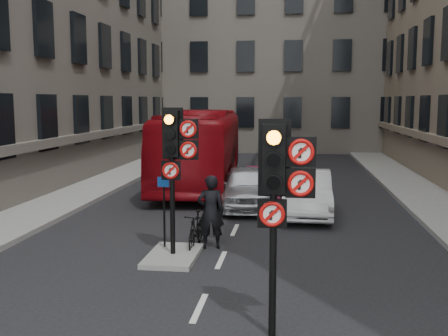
% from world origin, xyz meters
% --- Properties ---
extents(pavement_left, '(3.00, 50.00, 0.16)m').
position_xyz_m(pavement_left, '(-7.20, 12.00, 0.08)').
color(pavement_left, gray).
rests_on(pavement_left, ground).
extents(pavement_right, '(3.00, 50.00, 0.16)m').
position_xyz_m(pavement_right, '(7.20, 12.00, 0.08)').
color(pavement_right, gray).
rests_on(pavement_right, ground).
extents(centre_island, '(1.20, 2.00, 0.12)m').
position_xyz_m(centre_island, '(-1.20, 5.00, 0.06)').
color(centre_island, gray).
rests_on(centre_island, ground).
extents(building_far, '(30.00, 14.00, 20.00)m').
position_xyz_m(building_far, '(0.00, 38.00, 10.00)').
color(building_far, '#6A6359').
rests_on(building_far, ground).
extents(signal_near, '(0.91, 0.40, 3.58)m').
position_xyz_m(signal_near, '(1.49, 0.99, 2.58)').
color(signal_near, black).
rests_on(signal_near, ground).
extents(signal_far, '(0.91, 0.40, 3.58)m').
position_xyz_m(signal_far, '(-1.11, 4.99, 2.70)').
color(signal_far, black).
rests_on(signal_far, centre_island).
extents(car_silver, '(2.22, 4.57, 1.50)m').
position_xyz_m(car_silver, '(0.04, 11.35, 0.75)').
color(car_silver, '#B4B8BD').
rests_on(car_silver, ground).
extents(car_white, '(1.61, 4.53, 1.49)m').
position_xyz_m(car_white, '(2.18, 10.48, 0.74)').
color(car_white, silver).
rests_on(car_white, ground).
extents(car_pink, '(1.75, 4.22, 1.22)m').
position_xyz_m(car_pink, '(0.47, 12.19, 0.61)').
color(car_pink, '#CA3B70').
rests_on(car_pink, ground).
extents(bus_red, '(3.67, 12.50, 3.44)m').
position_xyz_m(bus_red, '(-2.50, 16.47, 1.72)').
color(bus_red, maroon).
rests_on(bus_red, ground).
extents(motorcycle, '(0.51, 1.61, 0.96)m').
position_xyz_m(motorcycle, '(-0.81, 6.00, 0.48)').
color(motorcycle, black).
rests_on(motorcycle, ground).
extents(motorcyclist, '(0.79, 0.61, 1.95)m').
position_xyz_m(motorcyclist, '(-0.41, 6.00, 0.97)').
color(motorcyclist, black).
rests_on(motorcyclist, ground).
extents(info_sign, '(0.31, 0.12, 1.82)m').
position_xyz_m(info_sign, '(-1.55, 5.55, 1.29)').
color(info_sign, black).
rests_on(info_sign, centre_island).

